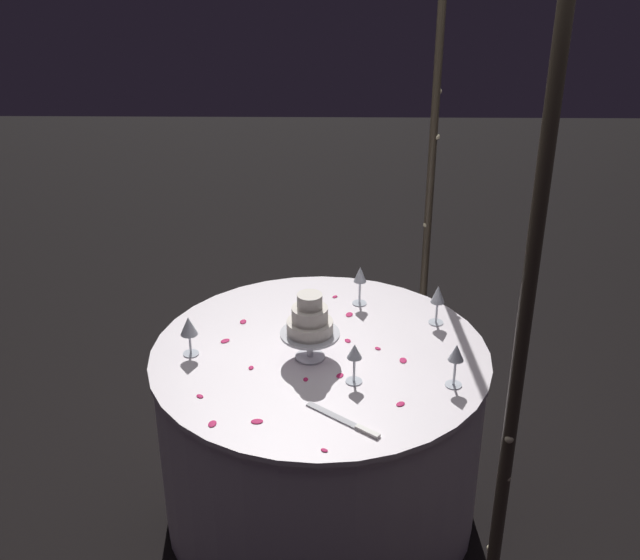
{
  "coord_description": "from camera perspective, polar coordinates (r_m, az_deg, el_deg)",
  "views": [
    {
      "loc": [
        2.6,
        0.03,
        2.38
      ],
      "look_at": [
        0.0,
        0.0,
        1.06
      ],
      "focal_mm": 45.54,
      "sensor_mm": 36.0,
      "label": 1
    }
  ],
  "objects": [
    {
      "name": "rose_petal_12",
      "position": [
        3.15,
        -6.68,
        -4.27
      ],
      "size": [
        0.05,
        0.05,
        0.0
      ],
      "primitive_type": "ellipsoid",
      "rotation": [
        0.0,
        0.0,
        5.51
      ],
      "color": "#C61951",
      "rests_on": "main_table"
    },
    {
      "name": "rose_petal_5",
      "position": [
        2.59,
        0.3,
        -11.87
      ],
      "size": [
        0.03,
        0.03,
        0.0
      ],
      "primitive_type": "ellipsoid",
      "rotation": [
        0.0,
        0.0,
        4.09
      ],
      "color": "#C61951",
      "rests_on": "main_table"
    },
    {
      "name": "rose_petal_4",
      "position": [
        2.9,
        -1.01,
        -7.0
      ],
      "size": [
        0.03,
        0.02,
        0.0
      ],
      "primitive_type": "ellipsoid",
      "rotation": [
        0.0,
        0.0,
        3.13
      ],
      "color": "#C61951",
      "rests_on": "main_table"
    },
    {
      "name": "rose_petal_13",
      "position": [
        3.31,
        -1.03,
        -2.38
      ],
      "size": [
        0.03,
        0.03,
        0.0
      ],
      "primitive_type": "ellipsoid",
      "rotation": [
        0.0,
        0.0,
        4.13
      ],
      "color": "#C61951",
      "rests_on": "main_table"
    },
    {
      "name": "decorative_arch",
      "position": [
        2.77,
        10.41,
        8.52
      ],
      "size": [
        1.91,
        0.06,
        2.41
      ],
      "color": "#473D2D",
      "rests_on": "ground"
    },
    {
      "name": "rose_petal_6",
      "position": [
        3.13,
        1.96,
        -4.28
      ],
      "size": [
        0.04,
        0.03,
        0.0
      ],
      "primitive_type": "ellipsoid",
      "rotation": [
        0.0,
        0.0,
        3.5
      ],
      "color": "#C61951",
      "rests_on": "main_table"
    },
    {
      "name": "rose_petal_14",
      "position": [
        3.14,
        0.32,
        -4.18
      ],
      "size": [
        0.02,
        0.03,
        0.0
      ],
      "primitive_type": "ellipsoid",
      "rotation": [
        0.0,
        0.0,
        4.64
      ],
      "color": "#C61951",
      "rests_on": "main_table"
    },
    {
      "name": "rose_petal_9",
      "position": [
        3.09,
        4.08,
        -4.82
      ],
      "size": [
        0.03,
        0.03,
        0.0
      ],
      "primitive_type": "ellipsoid",
      "rotation": [
        0.0,
        0.0,
        3.91
      ],
      "color": "#C61951",
      "rests_on": "main_table"
    },
    {
      "name": "cake_knife",
      "position": [
        2.7,
        1.91,
        -9.94
      ],
      "size": [
        0.2,
        0.24,
        0.01
      ],
      "color": "silver",
      "rests_on": "main_table"
    },
    {
      "name": "rose_petal_16",
      "position": [
        3.27,
        -5.42,
        -2.93
      ],
      "size": [
        0.04,
        0.03,
        0.0
      ],
      "primitive_type": "ellipsoid",
      "rotation": [
        0.0,
        0.0,
        6.21
      ],
      "color": "#C61951",
      "rests_on": "main_table"
    },
    {
      "name": "rose_petal_11",
      "position": [
        2.85,
        -8.44,
        -8.08
      ],
      "size": [
        0.03,
        0.03,
        0.0
      ],
      "primitive_type": "ellipsoid",
      "rotation": [
        0.0,
        0.0,
        3.99
      ],
      "color": "#C61951",
      "rests_on": "main_table"
    },
    {
      "name": "rose_petal_17",
      "position": [
        3.31,
        2.07,
        -2.44
      ],
      "size": [
        0.05,
        0.04,
        0.0
      ],
      "primitive_type": "ellipsoid",
      "rotation": [
        0.0,
        0.0,
        2.84
      ],
      "color": "#C61951",
      "rests_on": "main_table"
    },
    {
      "name": "ground_plane",
      "position": [
        3.52,
        -0.0,
        -15.65
      ],
      "size": [
        12.0,
        12.0,
        0.0
      ],
      "primitive_type": "plane",
      "color": "black"
    },
    {
      "name": "rose_petal_8",
      "position": [
        2.8,
        5.68,
        -8.66
      ],
      "size": [
        0.04,
        0.04,
        0.0
      ],
      "primitive_type": "ellipsoid",
      "rotation": [
        0.0,
        0.0,
        5.47
      ],
      "color": "#C61951",
      "rests_on": "main_table"
    },
    {
      "name": "tiered_cake",
      "position": [
        2.95,
        -0.72,
        -2.98
      ],
      "size": [
        0.22,
        0.22,
        0.27
      ],
      "color": "silver",
      "rests_on": "main_table"
    },
    {
      "name": "rose_petal_10",
      "position": [
        3.44,
        1.06,
        -1.18
      ],
      "size": [
        0.03,
        0.03,
        0.0
      ],
      "primitive_type": "ellipsoid",
      "rotation": [
        0.0,
        0.0,
        2.47
      ],
      "color": "#C61951",
      "rests_on": "main_table"
    },
    {
      "name": "wine_glass_4",
      "position": [
        2.84,
        2.44,
        -5.24
      ],
      "size": [
        0.06,
        0.06,
        0.15
      ],
      "color": "silver",
      "rests_on": "main_table"
    },
    {
      "name": "wine_glass_2",
      "position": [
        3.34,
        2.83,
        0.22
      ],
      "size": [
        0.06,
        0.06,
        0.17
      ],
      "color": "silver",
      "rests_on": "main_table"
    },
    {
      "name": "rose_petal_0",
      "position": [
        3.03,
        5.86,
        -5.64
      ],
      "size": [
        0.04,
        0.03,
        0.0
      ],
      "primitive_type": "ellipsoid",
      "rotation": [
        0.0,
        0.0,
        6.25
      ],
      "color": "#C61951",
      "rests_on": "main_table"
    },
    {
      "name": "rose_petal_2",
      "position": [
        2.93,
        1.41,
        -6.73
      ],
      "size": [
        0.04,
        0.04,
        0.0
      ],
      "primitive_type": "ellipsoid",
      "rotation": [
        0.0,
        0.0,
        5.81
      ],
      "color": "#C61951",
      "rests_on": "main_table"
    },
    {
      "name": "wine_glass_3",
      "position": [
        3.03,
        -9.21,
        -3.3
      ],
      "size": [
        0.07,
        0.07,
        0.16
      ],
      "color": "silver",
      "rests_on": "main_table"
    },
    {
      "name": "rose_petal_7",
      "position": [
        2.98,
        -4.87,
        -6.16
      ],
      "size": [
        0.03,
        0.02,
        0.0
      ],
      "primitive_type": "ellipsoid",
      "rotation": [
        0.0,
        0.0,
        3.07
      ],
      "color": "#C61951",
      "rests_on": "main_table"
    },
    {
      "name": "wine_glass_0",
      "position": [
        2.85,
        9.54,
        -5.25
      ],
      "size": [
        0.06,
        0.06,
        0.17
      ],
      "color": "silver",
      "rests_on": "main_table"
    },
    {
      "name": "rose_petal_15",
      "position": [
        3.32,
        -1.83,
        -2.31
      ],
      "size": [
        0.03,
        0.03,
        0.0
      ],
      "primitive_type": "ellipsoid",
      "rotation": [
        0.0,
        0.0,
        2.64
      ],
      "color": "#C61951",
      "rests_on": "main_table"
    },
    {
      "name": "wine_glass_1",
      "position": [
        3.23,
        8.28,
        -1.14
      ],
      "size": [
        0.06,
        0.06,
        0.17
      ],
      "color": "silver",
      "rests_on": "main_table"
    },
    {
      "name": "rose_petal_3",
      "position": [
        2.72,
        -7.58,
        -9.98
      ],
      "size": [
        0.04,
        0.03,
        0.0
      ],
      "primitive_type": "ellipsoid",
      "rotation": [
        0.0,
        0.0,
        2.91
      ],
      "color": "#C61951",
      "rests_on": "main_table"
    },
    {
      "name": "rose_petal_1",
      "position": [
        2.71,
        -4.45,
        -9.87
      ],
      "size": [
        0.03,
        0.04,
        0.0
      ],
      "primitive_type": "ellipsoid",
      "rotation": [
        0.0,
        0.0,
        4.82
      ],
      "color": "#C61951",
      "rests_on": "main_table"
    },
    {
      "name": "main_table",
      "position": [
        3.28,
        -0.0,
        -10.74
      ],
      "size": [
        1.28,
        1.28,
        0.76
      ],
      "color": "white",
      "rests_on": "ground"
    }
  ]
}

